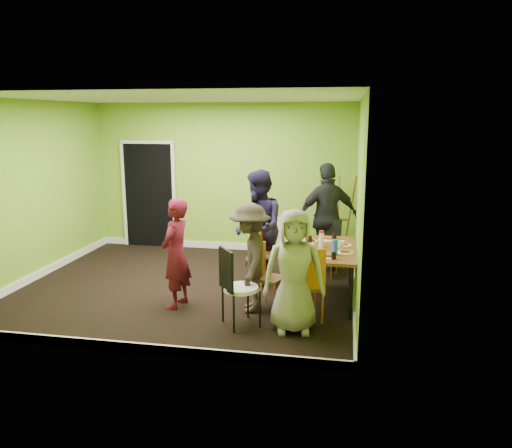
{
  "coord_description": "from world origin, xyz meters",
  "views": [
    {
      "loc": [
        2.33,
        -6.97,
        2.54
      ],
      "look_at": [
        1.05,
        0.0,
        1.01
      ],
      "focal_mm": 35.0,
      "sensor_mm": 36.0,
      "label": 1
    }
  ],
  "objects_px": {
    "chair_left_far": "(269,247)",
    "chair_back_end": "(328,235)",
    "chair_front_end": "(308,281)",
    "person_left_near": "(250,258)",
    "person_standing": "(176,253)",
    "dining_table": "(324,252)",
    "person_back_end": "(327,217)",
    "orange_bottle": "(323,242)",
    "person_front_end": "(294,271)",
    "thermos": "(321,240)",
    "person_left_far": "(259,227)",
    "easel": "(338,218)",
    "chair_left_near": "(265,272)",
    "blue_bottle": "(335,247)",
    "chair_bentwood": "(236,283)"
  },
  "relations": [
    {
      "from": "chair_left_far",
      "to": "chair_back_end",
      "type": "relative_size",
      "value": 1.21
    },
    {
      "from": "chair_front_end",
      "to": "person_left_near",
      "type": "xyz_separation_m",
      "value": [
        -0.78,
        0.26,
        0.18
      ]
    },
    {
      "from": "chair_left_far",
      "to": "person_standing",
      "type": "height_order",
      "value": "person_standing"
    },
    {
      "from": "dining_table",
      "to": "person_standing",
      "type": "height_order",
      "value": "person_standing"
    },
    {
      "from": "chair_front_end",
      "to": "person_back_end",
      "type": "relative_size",
      "value": 0.54
    },
    {
      "from": "orange_bottle",
      "to": "person_front_end",
      "type": "height_order",
      "value": "person_front_end"
    },
    {
      "from": "chair_left_far",
      "to": "thermos",
      "type": "relative_size",
      "value": 5.21
    },
    {
      "from": "person_left_far",
      "to": "chair_front_end",
      "type": "bearing_deg",
      "value": 7.9
    },
    {
      "from": "person_standing",
      "to": "thermos",
      "type": "bearing_deg",
      "value": 118.0
    },
    {
      "from": "chair_front_end",
      "to": "person_back_end",
      "type": "xyz_separation_m",
      "value": [
        0.13,
        2.28,
        0.35
      ]
    },
    {
      "from": "easel",
      "to": "person_left_far",
      "type": "height_order",
      "value": "person_left_far"
    },
    {
      "from": "chair_left_near",
      "to": "person_back_end",
      "type": "height_order",
      "value": "person_back_end"
    },
    {
      "from": "easel",
      "to": "thermos",
      "type": "xyz_separation_m",
      "value": [
        -0.19,
        -2.08,
        0.09
      ]
    },
    {
      "from": "chair_left_far",
      "to": "easel",
      "type": "relative_size",
      "value": 0.7
    },
    {
      "from": "person_left_near",
      "to": "person_back_end",
      "type": "relative_size",
      "value": 0.81
    },
    {
      "from": "chair_front_end",
      "to": "blue_bottle",
      "type": "distance_m",
      "value": 0.68
    },
    {
      "from": "chair_bentwood",
      "to": "thermos",
      "type": "relative_size",
      "value": 4.74
    },
    {
      "from": "easel",
      "to": "thermos",
      "type": "bearing_deg",
      "value": -95.12
    },
    {
      "from": "person_back_end",
      "to": "thermos",
      "type": "bearing_deg",
      "value": 65.24
    },
    {
      "from": "easel",
      "to": "orange_bottle",
      "type": "bearing_deg",
      "value": -95.12
    },
    {
      "from": "chair_left_far",
      "to": "person_back_end",
      "type": "xyz_separation_m",
      "value": [
        0.82,
        1.01,
        0.29
      ]
    },
    {
      "from": "person_standing",
      "to": "person_left_near",
      "type": "distance_m",
      "value": 1.01
    },
    {
      "from": "person_front_end",
      "to": "dining_table",
      "type": "bearing_deg",
      "value": 66.63
    },
    {
      "from": "chair_front_end",
      "to": "chair_bentwood",
      "type": "height_order",
      "value": "chair_bentwood"
    },
    {
      "from": "chair_front_end",
      "to": "person_front_end",
      "type": "xyz_separation_m",
      "value": [
        -0.14,
        -0.29,
        0.2
      ]
    },
    {
      "from": "dining_table",
      "to": "chair_left_far",
      "type": "xyz_separation_m",
      "value": [
        -0.84,
        0.41,
        -0.08
      ]
    },
    {
      "from": "chair_back_end",
      "to": "chair_bentwood",
      "type": "distance_m",
      "value": 2.59
    },
    {
      "from": "chair_bentwood",
      "to": "easel",
      "type": "bearing_deg",
      "value": 124.03
    },
    {
      "from": "blue_bottle",
      "to": "easel",
      "type": "bearing_deg",
      "value": 90.31
    },
    {
      "from": "easel",
      "to": "person_standing",
      "type": "distance_m",
      "value": 3.44
    },
    {
      "from": "thermos",
      "to": "person_standing",
      "type": "xyz_separation_m",
      "value": [
        -1.9,
        -0.66,
        -0.11
      ]
    },
    {
      "from": "blue_bottle",
      "to": "person_left_far",
      "type": "bearing_deg",
      "value": 143.01
    },
    {
      "from": "person_left_far",
      "to": "person_front_end",
      "type": "bearing_deg",
      "value": -0.58
    },
    {
      "from": "person_standing",
      "to": "chair_left_near",
      "type": "bearing_deg",
      "value": 110.62
    },
    {
      "from": "chair_front_end",
      "to": "person_left_near",
      "type": "height_order",
      "value": "person_left_near"
    },
    {
      "from": "dining_table",
      "to": "person_left_near",
      "type": "height_order",
      "value": "person_left_near"
    },
    {
      "from": "thermos",
      "to": "chair_left_near",
      "type": "bearing_deg",
      "value": -150.26
    },
    {
      "from": "dining_table",
      "to": "chair_front_end",
      "type": "relative_size",
      "value": 1.54
    },
    {
      "from": "chair_left_far",
      "to": "person_left_far",
      "type": "distance_m",
      "value": 0.35
    },
    {
      "from": "chair_left_near",
      "to": "thermos",
      "type": "height_order",
      "value": "thermos"
    },
    {
      "from": "blue_bottle",
      "to": "person_front_end",
      "type": "relative_size",
      "value": 0.14
    },
    {
      "from": "person_standing",
      "to": "person_left_far",
      "type": "bearing_deg",
      "value": 151.08
    },
    {
      "from": "chair_back_end",
      "to": "easel",
      "type": "height_order",
      "value": "easel"
    },
    {
      "from": "person_left_near",
      "to": "blue_bottle",
      "type": "bearing_deg",
      "value": 92.52
    },
    {
      "from": "chair_bentwood",
      "to": "blue_bottle",
      "type": "height_order",
      "value": "chair_bentwood"
    },
    {
      "from": "thermos",
      "to": "orange_bottle",
      "type": "relative_size",
      "value": 2.45
    },
    {
      "from": "easel",
      "to": "blue_bottle",
      "type": "bearing_deg",
      "value": -89.69
    },
    {
      "from": "chair_back_end",
      "to": "thermos",
      "type": "relative_size",
      "value": 4.3
    },
    {
      "from": "chair_back_end",
      "to": "person_front_end",
      "type": "relative_size",
      "value": 0.6
    },
    {
      "from": "chair_left_far",
      "to": "person_left_near",
      "type": "height_order",
      "value": "person_left_near"
    }
  ]
}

